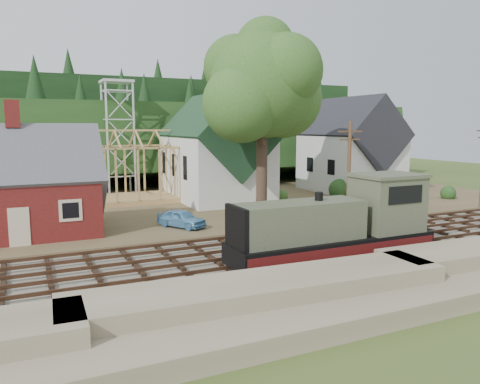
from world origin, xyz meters
name	(u,v)px	position (x,y,z in m)	size (l,w,h in m)	color
ground	(308,251)	(0.00, 0.00, 0.00)	(140.00, 140.00, 0.00)	#384C1E
embankment	(413,296)	(0.00, -8.50, 0.00)	(64.00, 5.00, 1.60)	#7F7259
railroad_bed	(308,250)	(0.00, 0.00, 0.08)	(64.00, 11.00, 0.16)	#726B5B
village_flat	(204,205)	(0.00, 18.00, 0.15)	(64.00, 26.00, 0.30)	brown
hillside	(144,180)	(0.00, 42.00, 0.00)	(70.00, 28.00, 8.00)	#1E3F19
ridge	(122,171)	(0.00, 58.00, 0.00)	(80.00, 20.00, 12.00)	black
depot	(17,192)	(-16.00, 11.00, 3.21)	(10.80, 7.41, 9.00)	#571513
church	(216,151)	(2.00, 19.68, 5.18)	(8.40, 15.17, 13.00)	silver
farmhouse	(350,151)	(18.00, 19.00, 4.87)	(8.40, 10.80, 10.60)	silver
timber_frame	(131,171)	(-6.00, 22.00, 3.27)	(8.20, 6.20, 6.99)	tan
lattice_tower	(117,103)	(-6.00, 28.00, 10.03)	(3.20, 3.20, 12.12)	silver
big_tree	(264,93)	(2.17, 10.08, 10.22)	(10.90, 8.40, 14.70)	#38281E
telegraph_pole_near	(349,170)	(7.00, 5.20, 4.25)	(2.20, 0.28, 8.00)	#4C331E
locomotive	(340,227)	(0.04, -3.00, 2.10)	(11.83, 2.96, 4.74)	black
car_blue	(181,218)	(-5.34, 8.52, 0.95)	(1.54, 3.83, 1.30)	#5FA0CC
car_red	(409,180)	(28.00, 20.00, 0.93)	(2.08, 4.51, 1.25)	red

